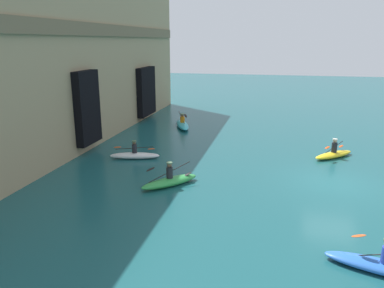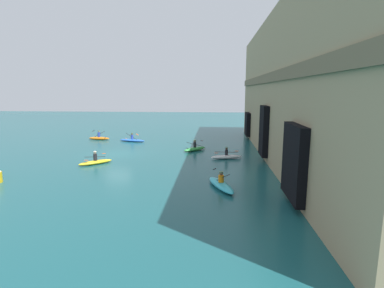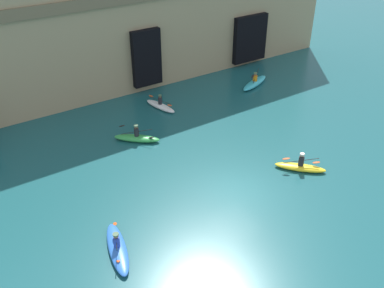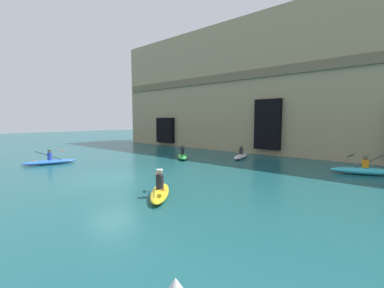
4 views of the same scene
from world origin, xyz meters
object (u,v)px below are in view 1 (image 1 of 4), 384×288
(kayak_green, at_px, (170,181))
(kayak_white, at_px, (135,155))
(kayak_yellow, at_px, (334,154))
(kayak_cyan, at_px, (182,124))

(kayak_green, relative_size, kayak_white, 0.92)
(kayak_green, xyz_separation_m, kayak_white, (3.57, 3.18, -0.01))
(kayak_white, height_order, kayak_yellow, kayak_yellow)
(kayak_green, height_order, kayak_cyan, kayak_cyan)
(kayak_green, relative_size, kayak_cyan, 0.75)
(kayak_white, height_order, kayak_cyan, kayak_cyan)
(kayak_cyan, bearing_deg, kayak_green, -10.25)
(kayak_green, height_order, kayak_white, kayak_green)
(kayak_green, height_order, kayak_yellow, kayak_green)
(kayak_green, bearing_deg, kayak_cyan, 53.59)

